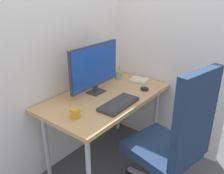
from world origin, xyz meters
TOP-DOWN VIEW (x-y plane):
  - ground_plane at (0.00, 0.00)m, footprint 8.00×8.00m
  - wall_back at (0.00, 0.38)m, footprint 2.13×0.04m
  - wall_side_right at (0.65, -0.12)m, footprint 0.04×1.58m
  - desk at (0.00, 0.00)m, footprint 1.24×0.69m
  - office_chair at (-0.05, -0.72)m, footprint 0.60×0.65m
  - monitor at (-0.01, 0.12)m, footprint 0.61×0.12m
  - keyboard at (-0.10, -0.22)m, footprint 0.39×0.18m
  - mouse at (0.31, -0.22)m, footprint 0.07×0.10m
  - pen_holder at (0.40, 0.15)m, footprint 0.07×0.07m
  - notebook at (0.48, -0.06)m, footprint 0.19×0.21m
  - desk_clamp_accessory at (-0.47, -0.08)m, footprint 0.06×0.06m

SIDE VIEW (x-z plane):
  - ground_plane at x=0.00m, z-range 0.00..0.00m
  - office_chair at x=-0.05m, z-range 0.00..1.16m
  - desk at x=0.00m, z-range 0.30..1.02m
  - notebook at x=0.48m, z-range 0.72..0.75m
  - keyboard at x=-0.10m, z-range 0.72..0.76m
  - mouse at x=0.31m, z-range 0.72..0.76m
  - desk_clamp_accessory at x=-0.47m, z-range 0.72..0.80m
  - pen_holder at x=0.40m, z-range 0.68..0.86m
  - monitor at x=-0.01m, z-range 0.75..1.21m
  - wall_back at x=0.00m, z-range 0.00..2.80m
  - wall_side_right at x=0.65m, z-range 0.00..2.80m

